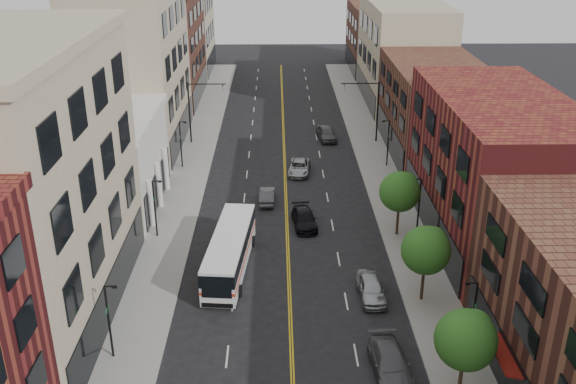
{
  "coord_description": "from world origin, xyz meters",
  "views": [
    {
      "loc": [
        -0.82,
        -24.3,
        25.25
      ],
      "look_at": [
        0.02,
        21.91,
        5.0
      ],
      "focal_mm": 40.0,
      "sensor_mm": 36.0,
      "label": 1
    }
  ],
  "objects": [
    {
      "name": "bldg_r_far_a",
      "position": [
        17.0,
        45.0,
        5.0
      ],
      "size": [
        10.0,
        20.0,
        10.0
      ],
      "primitive_type": "cube",
      "color": "brown",
      "rests_on": "ground"
    },
    {
      "name": "bldg_l_tanoffice",
      "position": [
        -17.0,
        13.0,
        9.0
      ],
      "size": [
        10.0,
        22.0,
        18.0
      ],
      "primitive_type": "cube",
      "color": "tan",
      "rests_on": "ground"
    },
    {
      "name": "lamp_l_1",
      "position": [
        -10.95,
        8.0,
        2.97
      ],
      "size": [
        0.81,
        0.55,
        5.05
      ],
      "color": "black",
      "rests_on": "sidewalk_left"
    },
    {
      "name": "bldg_l_far_b",
      "position": [
        -17.0,
        68.0,
        7.5
      ],
      "size": [
        10.0,
        20.0,
        15.0
      ],
      "primitive_type": "cube",
      "color": "brown",
      "rests_on": "ground"
    },
    {
      "name": "car_lane_behind",
      "position": [
        -1.8,
        30.99,
        0.66
      ],
      "size": [
        1.45,
        4.01,
        1.31
      ],
      "primitive_type": "imported",
      "rotation": [
        0.0,
        0.0,
        3.13
      ],
      "color": "#444449",
      "rests_on": "ground"
    },
    {
      "name": "lamp_r_3",
      "position": [
        10.95,
        40.0,
        2.97
      ],
      "size": [
        0.81,
        0.55,
        5.05
      ],
      "color": "black",
      "rests_on": "sidewalk_right"
    },
    {
      "name": "signal_mast_left",
      "position": [
        -10.27,
        48.0,
        4.65
      ],
      "size": [
        4.49,
        0.18,
        7.2
      ],
      "color": "black",
      "rests_on": "sidewalk_left"
    },
    {
      "name": "city_bus",
      "position": [
        -4.47,
        18.63,
        1.7
      ],
      "size": [
        3.54,
        11.55,
        2.92
      ],
      "rotation": [
        0.0,
        0.0,
        -0.09
      ],
      "color": "silver",
      "rests_on": "ground"
    },
    {
      "name": "bldg_l_white",
      "position": [
        -17.0,
        31.0,
        4.0
      ],
      "size": [
        10.0,
        14.0,
        8.0
      ],
      "primitive_type": "cube",
      "color": "silver",
      "rests_on": "ground"
    },
    {
      "name": "sidewalk_left",
      "position": [
        -10.0,
        35.0,
        0.07
      ],
      "size": [
        4.0,
        110.0,
        0.15
      ],
      "primitive_type": "cube",
      "color": "gray",
      "rests_on": "ground"
    },
    {
      "name": "bldg_l_far_c",
      "position": [
        -17.0,
        86.0,
        10.0
      ],
      "size": [
        10.0,
        16.0,
        20.0
      ],
      "primitive_type": "cube",
      "color": "tan",
      "rests_on": "ground"
    },
    {
      "name": "car_lane_a",
      "position": [
        1.5,
        25.89,
        0.67
      ],
      "size": [
        2.37,
        4.82,
        1.35
      ],
      "primitive_type": "imported",
      "rotation": [
        0.0,
        0.0,
        0.11
      ],
      "color": "black",
      "rests_on": "ground"
    },
    {
      "name": "bldg_l_far_a",
      "position": [
        -17.0,
        48.0,
        9.0
      ],
      "size": [
        10.0,
        20.0,
        18.0
      ],
      "primitive_type": "cube",
      "color": "tan",
      "rests_on": "ground"
    },
    {
      "name": "bldg_r_far_b",
      "position": [
        17.0,
        66.0,
        7.0
      ],
      "size": [
        10.0,
        22.0,
        14.0
      ],
      "primitive_type": "cube",
      "color": "tan",
      "rests_on": "ground"
    },
    {
      "name": "bldg_r_mid",
      "position": [
        17.0,
        24.0,
        6.0
      ],
      "size": [
        10.0,
        22.0,
        12.0
      ],
      "primitive_type": "cube",
      "color": "maroon",
      "rests_on": "ground"
    },
    {
      "name": "tree_r_1",
      "position": [
        9.39,
        4.07,
        4.13
      ],
      "size": [
        3.4,
        3.4,
        5.59
      ],
      "color": "black",
      "rests_on": "sidewalk_right"
    },
    {
      "name": "lamp_l_3",
      "position": [
        -10.95,
        40.0,
        2.97
      ],
      "size": [
        0.81,
        0.55,
        5.05
      ],
      "color": "black",
      "rests_on": "sidewalk_left"
    },
    {
      "name": "lamp_l_2",
      "position": [
        -10.95,
        24.0,
        2.97
      ],
      "size": [
        0.81,
        0.55,
        5.05
      ],
      "color": "black",
      "rests_on": "sidewalk_left"
    },
    {
      "name": "lamp_r_2",
      "position": [
        10.95,
        24.0,
        2.97
      ],
      "size": [
        0.81,
        0.55,
        5.05
      ],
      "color": "black",
      "rests_on": "sidewalk_right"
    },
    {
      "name": "signal_mast_right",
      "position": [
        10.27,
        48.0,
        4.65
      ],
      "size": [
        4.49,
        0.18,
        7.2
      ],
      "color": "black",
      "rests_on": "sidewalk_right"
    },
    {
      "name": "car_parked_far",
      "position": [
        5.8,
        14.47,
        0.75
      ],
      "size": [
        1.95,
        4.46,
        1.49
      ],
      "primitive_type": "imported",
      "rotation": [
        0.0,
        0.0,
        0.04
      ],
      "color": "#A5A9AD",
      "rests_on": "ground"
    },
    {
      "name": "sidewalk_right",
      "position": [
        10.0,
        35.0,
        0.07
      ],
      "size": [
        4.0,
        110.0,
        0.15
      ],
      "primitive_type": "cube",
      "color": "gray",
      "rests_on": "ground"
    },
    {
      "name": "tree_r_3",
      "position": [
        9.39,
        24.07,
        4.13
      ],
      "size": [
        3.4,
        3.4,
        5.59
      ],
      "color": "black",
      "rests_on": "sidewalk_right"
    },
    {
      "name": "bldg_r_far_c",
      "position": [
        17.0,
        86.0,
        5.5
      ],
      "size": [
        10.0,
        18.0,
        11.0
      ],
      "primitive_type": "cube",
      "color": "brown",
      "rests_on": "ground"
    },
    {
      "name": "car_lane_b",
      "position": [
        1.5,
        38.3,
        0.65
      ],
      "size": [
        2.66,
        4.89,
        1.3
      ],
      "primitive_type": "imported",
      "rotation": [
        0.0,
        0.0,
        -0.11
      ],
      "color": "#A0A2A7",
      "rests_on": "ground"
    },
    {
      "name": "car_lane_c",
      "position": [
        5.15,
        49.04,
        0.81
      ],
      "size": [
        2.54,
        4.96,
        1.61
      ],
      "primitive_type": "imported",
      "rotation": [
        0.0,
        0.0,
        0.14
      ],
      "color": "#4B4A4F",
      "rests_on": "ground"
    },
    {
      "name": "tree_r_2",
      "position": [
        9.39,
        14.07,
        4.13
      ],
      "size": [
        3.4,
        3.4,
        5.59
      ],
      "color": "black",
      "rests_on": "sidewalk_right"
    },
    {
      "name": "lamp_r_1",
      "position": [
        10.95,
        8.0,
        2.97
      ],
      "size": [
        0.81,
        0.55,
        5.05
      ],
      "color": "black",
      "rests_on": "sidewalk_right"
    },
    {
      "name": "car_parked_mid",
      "position": [
        5.8,
        6.27,
        0.74
      ],
      "size": [
        2.37,
        5.24,
        1.49
      ],
      "primitive_type": "imported",
      "rotation": [
        0.0,
        0.0,
        0.06
      ],
      "color": "#4F4E53",
      "rests_on": "ground"
    }
  ]
}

